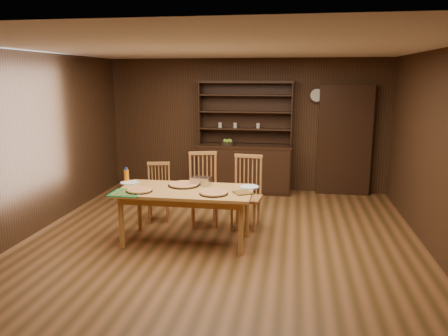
% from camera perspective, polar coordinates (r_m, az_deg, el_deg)
% --- Properties ---
extents(floor, '(6.00, 6.00, 0.00)m').
position_cam_1_polar(floor, '(6.14, -0.37, -9.61)').
color(floor, brown).
rests_on(floor, ground).
extents(room_shell, '(6.00, 6.00, 6.00)m').
position_cam_1_polar(room_shell, '(5.76, -0.40, 5.16)').
color(room_shell, white).
rests_on(room_shell, floor).
extents(china_hutch, '(1.84, 0.52, 2.17)m').
position_cam_1_polar(china_hutch, '(8.61, 2.70, 0.77)').
color(china_hutch, black).
rests_on(china_hutch, floor).
extents(doorway, '(1.00, 0.18, 2.10)m').
position_cam_1_polar(doorway, '(8.67, 15.44, 3.49)').
color(doorway, black).
rests_on(doorway, floor).
extents(wall_clock, '(0.30, 0.05, 0.30)m').
position_cam_1_polar(wall_clock, '(8.61, 12.03, 9.29)').
color(wall_clock, black).
rests_on(wall_clock, room_shell).
extents(dining_table, '(1.82, 0.91, 0.75)m').
position_cam_1_polar(dining_table, '(5.96, -5.01, -3.60)').
color(dining_table, '#C98B45').
rests_on(dining_table, floor).
extents(chair_left, '(0.44, 0.43, 0.92)m').
position_cam_1_polar(chair_left, '(7.03, -8.52, -2.83)').
color(chair_left, '#BB8540').
rests_on(chair_left, floor).
extents(chair_center, '(0.56, 0.55, 1.12)m').
position_cam_1_polar(chair_center, '(6.74, -2.69, -2.36)').
color(chair_center, '#BB8540').
rests_on(chair_center, floor).
extents(chair_right, '(0.49, 0.47, 1.10)m').
position_cam_1_polar(chair_right, '(6.60, 3.00, -2.77)').
color(chair_right, '#BB8540').
rests_on(chair_right, floor).
extents(pizza_left, '(0.35, 0.35, 0.04)m').
position_cam_1_polar(pizza_left, '(5.91, -11.00, -2.88)').
color(pizza_left, black).
rests_on(pizza_left, dining_table).
extents(pizza_right, '(0.38, 0.38, 0.04)m').
position_cam_1_polar(pizza_right, '(5.68, -1.36, -3.28)').
color(pizza_right, black).
rests_on(pizza_right, dining_table).
extents(pizza_center, '(0.44, 0.44, 0.04)m').
position_cam_1_polar(pizza_center, '(6.13, -5.27, -2.17)').
color(pizza_center, black).
rests_on(pizza_center, dining_table).
extents(cooling_rack, '(0.46, 0.46, 0.02)m').
position_cam_1_polar(cooling_rack, '(5.86, -12.63, -3.17)').
color(cooling_rack, '#0B994C').
rests_on(cooling_rack, dining_table).
extents(plate_left, '(0.28, 0.28, 0.02)m').
position_cam_1_polar(plate_left, '(6.41, -12.20, -1.87)').
color(plate_left, white).
rests_on(plate_left, dining_table).
extents(plate_right, '(0.28, 0.28, 0.02)m').
position_cam_1_polar(plate_right, '(6.04, 3.28, -2.46)').
color(plate_right, white).
rests_on(plate_right, dining_table).
extents(foil_dish, '(0.28, 0.22, 0.11)m').
position_cam_1_polar(foil_dish, '(6.18, -3.01, -1.68)').
color(foil_dish, white).
rests_on(foil_dish, dining_table).
extents(juice_bottle, '(0.07, 0.07, 0.20)m').
position_cam_1_polar(juice_bottle, '(6.50, -12.62, -0.93)').
color(juice_bottle, orange).
rests_on(juice_bottle, dining_table).
extents(pot_holder_a, '(0.31, 0.31, 0.02)m').
position_cam_1_polar(pot_holder_a, '(5.73, 2.46, -3.22)').
color(pot_holder_a, '#A6121D').
rests_on(pot_holder_a, dining_table).
extents(pot_holder_b, '(0.26, 0.26, 0.01)m').
position_cam_1_polar(pot_holder_b, '(5.74, 2.52, -3.21)').
color(pot_holder_b, '#A6121D').
rests_on(pot_holder_b, dining_table).
extents(fruit_bowl, '(0.28, 0.28, 0.12)m').
position_cam_1_polar(fruit_bowl, '(8.52, 0.48, 3.32)').
color(fruit_bowl, black).
rests_on(fruit_bowl, china_hutch).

